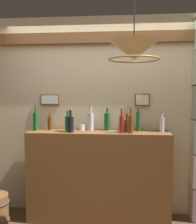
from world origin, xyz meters
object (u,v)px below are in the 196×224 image
Objects in this scene: liquor_bottle_bourbon at (138,121)px; liquor_bottle_vodka at (71,124)px; liquor_bottle_vermouth at (91,121)px; liquor_bottle_port at (68,123)px; liquor_bottle_rum at (131,124)px; liquor_bottle_rye at (122,123)px; glass_tumbler_rocks at (82,127)px; pendant_lamp at (134,51)px; liquor_bottle_gin at (50,123)px; liquor_bottle_mezcal at (107,121)px; liquor_bottle_brandy at (127,125)px; liquor_bottle_sherry at (162,124)px; liquor_bottle_scotch at (36,121)px.

liquor_bottle_vodka is at bearing -167.91° from liquor_bottle_bourbon.
liquor_bottle_port is at bearing -156.50° from liquor_bottle_vermouth.
liquor_bottle_rye is (-0.11, 0.00, 0.00)m from liquor_bottle_rum.
liquor_bottle_rye is 4.29× the size of glass_tumbler_rocks.
pendant_lamp reaches higher than liquor_bottle_rum.
liquor_bottle_gin is 1.14m from liquor_bottle_bourbon.
liquor_bottle_mezcal is 3.99× the size of glass_tumbler_rocks.
glass_tumbler_rocks is (0.11, 0.19, -0.07)m from liquor_bottle_vodka.
liquor_bottle_vermouth is at bearing 157.04° from liquor_bottle_rum.
liquor_bottle_vodka is at bearing -153.54° from liquor_bottle_mezcal.
glass_tumbler_rocks is (-0.51, 0.19, -0.08)m from liquor_bottle_rye.
liquor_bottle_vermouth is at bearing -179.14° from liquor_bottle_mezcal.
liquor_bottle_bourbon is 1.09× the size of liquor_bottle_vodka.
liquor_bottle_brandy is 0.89× the size of liquor_bottle_sherry.
liquor_bottle_mezcal is at bearing 130.29° from liquor_bottle_rye.
liquor_bottle_vodka is at bearing -12.74° from liquor_bottle_scotch.
liquor_bottle_brandy is at bearing -14.60° from liquor_bottle_vermouth.
liquor_bottle_sherry is at bearing -7.78° from liquor_bottle_bourbon.
liquor_bottle_mezcal is 1.11× the size of liquor_bottle_sherry.
liquor_bottle_gin is at bearing 174.57° from liquor_bottle_brandy.
liquor_bottle_port is at bearing 173.11° from liquor_bottle_rum.
liquor_bottle_vodka is (-0.22, -0.21, -0.01)m from liquor_bottle_vermouth.
liquor_bottle_bourbon reaches higher than liquor_bottle_rum.
liquor_bottle_sherry is at bearing -4.79° from liquor_bottle_vermouth.
liquor_bottle_scotch is 1.03× the size of liquor_bottle_rye.
liquor_bottle_bourbon is 0.55× the size of pendant_lamp.
liquor_bottle_gin is at bearing 148.84° from liquor_bottle_vodka.
liquor_bottle_vermouth is at bearing 175.21° from liquor_bottle_sherry.
liquor_bottle_gin reaches higher than glass_tumbler_rocks.
liquor_bottle_vermouth reaches higher than liquor_bottle_rye.
liquor_bottle_sherry is at bearing 7.07° from liquor_bottle_vodka.
glass_tumbler_rocks is (-0.11, -0.02, -0.08)m from liquor_bottle_vermouth.
liquor_bottle_bourbon is at bearing 12.09° from liquor_bottle_vodka.
liquor_bottle_mezcal is at bearing 109.09° from pendant_lamp.
liquor_bottle_brandy is 0.48m from liquor_bottle_vermouth.
liquor_bottle_mezcal is 0.69m from liquor_bottle_sherry.
liquor_bottle_brandy is at bearing 53.97° from liquor_bottle_rye.
liquor_bottle_vermouth is 0.14m from glass_tumbler_rocks.
liquor_bottle_mezcal is at bearing 173.46° from liquor_bottle_sherry.
liquor_bottle_bourbon is 4.38× the size of glass_tumbler_rocks.
liquor_bottle_vermouth is 1.09× the size of liquor_bottle_vodka.
liquor_bottle_rye is 0.52m from liquor_bottle_sherry.
pendant_lamp is (0.04, -0.73, 0.79)m from liquor_bottle_brandy.
liquor_bottle_rum is at bearing -22.96° from liquor_bottle_vermouth.
liquor_bottle_gin is 0.36m from liquor_bottle_vodka.
liquor_bottle_bourbon is 0.29m from liquor_bottle_sherry.
liquor_bottle_port is at bearing -177.78° from liquor_bottle_sherry.
liquor_bottle_vodka is at bearing -136.25° from liquor_bottle_vermouth.
liquor_bottle_scotch reaches higher than liquor_bottle_vodka.
liquor_bottle_bourbon is at bearing 31.01° from liquor_bottle_brandy.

